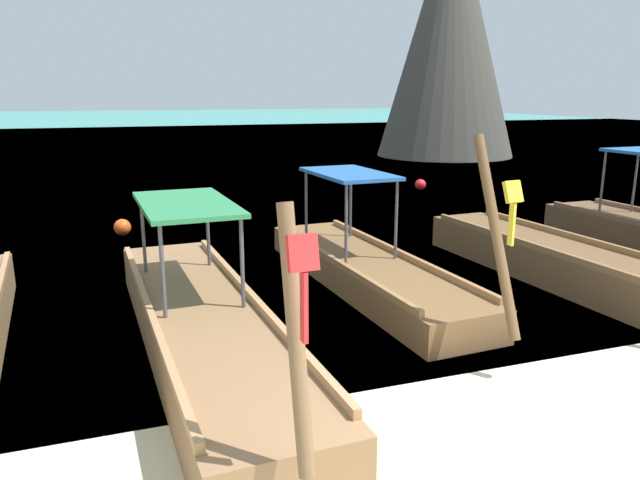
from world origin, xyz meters
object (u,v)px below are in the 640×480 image
longtail_boat_orange_ribbon (571,266)px  mooring_buoy_near (420,185)px  mooring_buoy_far (122,227)px  longtail_boat_yellow_ribbon (367,268)px  karst_rock (451,35)px  longtail_boat_red_ribbon (204,326)px

longtail_boat_orange_ribbon → mooring_buoy_near: bearing=75.6°
mooring_buoy_near → mooring_buoy_far: 10.34m
longtail_boat_yellow_ribbon → mooring_buoy_near: bearing=56.7°
longtail_boat_yellow_ribbon → mooring_buoy_near: 10.67m
longtail_boat_yellow_ribbon → karst_rock: 23.63m
longtail_boat_yellow_ribbon → mooring_buoy_far: bearing=125.9°
longtail_boat_orange_ribbon → mooring_buoy_far: bearing=138.4°
longtail_boat_orange_ribbon → mooring_buoy_near: size_ratio=19.19×
longtail_boat_red_ribbon → karst_rock: size_ratio=0.56×
longtail_boat_red_ribbon → longtail_boat_orange_ribbon: size_ratio=0.99×
mooring_buoy_near → mooring_buoy_far: (-9.67, -3.67, 0.01)m
karst_rock → mooring_buoy_near: size_ratio=33.81×
longtail_boat_red_ribbon → mooring_buoy_near: size_ratio=18.96×
longtail_boat_orange_ribbon → mooring_buoy_far: longtail_boat_orange_ribbon is taller
longtail_boat_yellow_ribbon → karst_rock: bearing=56.0°
longtail_boat_red_ribbon → mooring_buoy_far: longtail_boat_red_ribbon is taller
longtail_boat_yellow_ribbon → mooring_buoy_far: 6.48m
longtail_boat_yellow_ribbon → mooring_buoy_far: size_ratio=17.44×
mooring_buoy_near → mooring_buoy_far: bearing=-159.2°
longtail_boat_orange_ribbon → karst_rock: 22.93m
karst_rock → mooring_buoy_near: karst_rock is taller
longtail_boat_yellow_ribbon → karst_rock: karst_rock is taller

